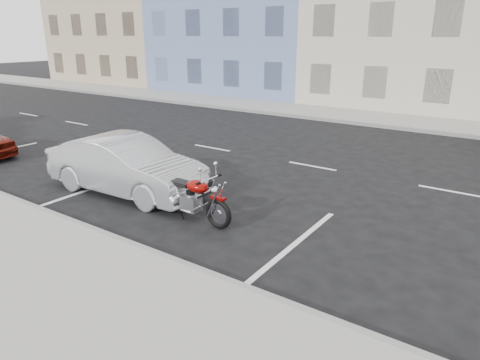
# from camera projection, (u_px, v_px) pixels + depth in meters

# --- Properties ---
(ground) EXTENTS (120.00, 120.00, 0.00)m
(ground) POSITION_uv_depth(u_px,v_px,m) (375.00, 178.00, 12.38)
(ground) COLOR black
(ground) RESTS_ON ground
(sidewalk_far) EXTENTS (80.00, 3.40, 0.15)m
(sidewalk_far) POSITION_uv_depth(u_px,v_px,m) (332.00, 114.00, 21.82)
(sidewalk_far) COLOR gray
(sidewalk_far) RESTS_ON ground
(curb_near) EXTENTS (80.00, 0.12, 0.16)m
(curb_near) POSITION_uv_depth(u_px,v_px,m) (55.00, 216.00, 9.58)
(curb_near) COLOR gray
(curb_near) RESTS_ON ground
(curb_far) EXTENTS (80.00, 0.12, 0.16)m
(curb_far) POSITION_uv_depth(u_px,v_px,m) (318.00, 119.00, 20.49)
(curb_far) COLOR gray
(curb_far) RESTS_ON ground
(bldg_far_west) EXTENTS (12.00, 12.00, 12.00)m
(bldg_far_west) POSITION_uv_depth(u_px,v_px,m) (145.00, 9.00, 37.06)
(bldg_far_west) COLOR tan
(bldg_far_west) RESTS_ON ground
(bldg_cream) EXTENTS (12.00, 12.00, 11.50)m
(bldg_cream) POSITION_uv_depth(u_px,v_px,m) (442.00, 0.00, 24.30)
(bldg_cream) COLOR #BCB4A0
(bldg_cream) RESTS_ON ground
(motorcycle) EXTENTS (2.16, 0.71, 1.08)m
(motorcycle) POSITION_uv_depth(u_px,v_px,m) (219.00, 207.00, 8.99)
(motorcycle) COLOR black
(motorcycle) RESTS_ON ground
(sedan_silver) EXTENTS (4.54, 1.80, 1.47)m
(sedan_silver) POSITION_uv_depth(u_px,v_px,m) (126.00, 166.00, 11.00)
(sedan_silver) COLOR #AEB2B6
(sedan_silver) RESTS_ON ground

